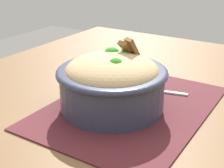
% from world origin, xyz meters
% --- Properties ---
extents(table, '(1.07, 0.97, 0.76)m').
position_xyz_m(table, '(0.00, 0.00, 0.69)').
color(table, brown).
rests_on(table, ground_plane).
extents(placemat, '(0.39, 0.28, 0.00)m').
position_xyz_m(placemat, '(-0.02, 0.02, 0.76)').
color(placemat, '#47191E').
rests_on(placemat, table).
extents(bowl, '(0.21, 0.21, 0.13)m').
position_xyz_m(bowl, '(-0.05, 0.05, 0.82)').
color(bowl, '#2D3347').
rests_on(bowl, placemat).
extents(fork, '(0.05, 0.14, 0.00)m').
position_xyz_m(fork, '(0.07, 0.02, 0.76)').
color(fork, silver).
rests_on(fork, placemat).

